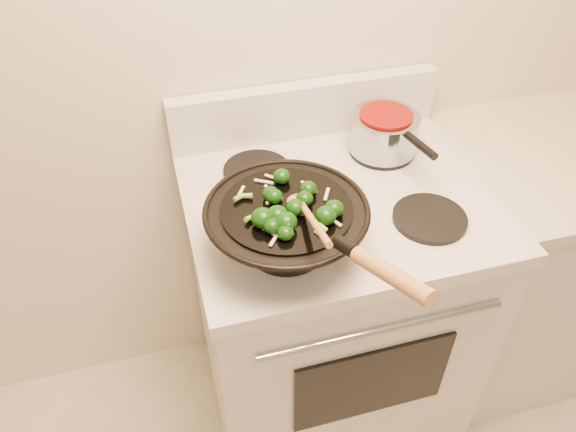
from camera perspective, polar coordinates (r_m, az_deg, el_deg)
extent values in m
cube|color=silver|center=(1.78, 4.24, -9.90)|extent=(0.76, 0.64, 0.88)
cube|color=silver|center=(1.45, 5.13, 1.50)|extent=(0.78, 0.66, 0.04)
cube|color=silver|center=(1.63, 1.78, 10.77)|extent=(0.78, 0.05, 0.16)
cylinder|color=#999DA1|center=(1.33, 9.61, -11.34)|extent=(0.60, 0.02, 0.02)
cube|color=black|center=(1.52, 8.54, -16.45)|extent=(0.42, 0.01, 0.28)
cylinder|color=black|center=(1.29, -0.15, -3.09)|extent=(0.18, 0.18, 0.01)
cylinder|color=black|center=(1.40, 14.19, -0.23)|extent=(0.18, 0.18, 0.01)
cylinder|color=black|center=(1.51, -3.19, 4.64)|extent=(0.18, 0.18, 0.01)
cylinder|color=black|center=(1.61, 9.49, 6.64)|extent=(0.18, 0.18, 0.01)
cube|color=silver|center=(2.15, 25.35, -3.75)|extent=(0.88, 0.60, 0.88)
torus|color=black|center=(1.21, -0.15, 0.65)|extent=(0.36, 0.36, 0.01)
cylinder|color=black|center=(1.21, -0.15, 0.76)|extent=(0.29, 0.29, 0.01)
cylinder|color=black|center=(1.05, 5.91, -3.12)|extent=(0.05, 0.07, 0.04)
cylinder|color=#A16C3F|center=(0.97, 10.49, -5.94)|extent=(0.09, 0.19, 0.08)
ellipsoid|color=black|center=(1.13, -0.25, -1.74)|extent=(0.03, 0.03, 0.03)
cylinder|color=#3E782B|center=(1.14, 0.26, -1.93)|extent=(0.02, 0.02, 0.01)
ellipsoid|color=black|center=(1.14, -1.62, -1.00)|extent=(0.04, 0.04, 0.03)
ellipsoid|color=black|center=(1.15, -0.21, -0.60)|extent=(0.05, 0.05, 0.04)
ellipsoid|color=black|center=(1.18, 0.74, 0.86)|extent=(0.04, 0.04, 0.04)
cylinder|color=#3E782B|center=(1.19, 1.30, 0.58)|extent=(0.02, 0.02, 0.02)
ellipsoid|color=black|center=(1.21, 1.69, 1.79)|extent=(0.04, 0.04, 0.03)
ellipsoid|color=black|center=(1.23, 2.07, 2.79)|extent=(0.04, 0.04, 0.03)
ellipsoid|color=black|center=(1.21, -1.43, 2.02)|extent=(0.04, 0.04, 0.03)
cylinder|color=#3E782B|center=(1.22, -0.91, 1.78)|extent=(0.02, 0.02, 0.02)
ellipsoid|color=black|center=(1.27, -0.63, 4.05)|extent=(0.04, 0.04, 0.03)
ellipsoid|color=black|center=(1.22, -1.76, 2.27)|extent=(0.04, 0.04, 0.03)
ellipsoid|color=black|center=(1.16, -1.10, 0.10)|extent=(0.05, 0.05, 0.04)
cylinder|color=#3E782B|center=(1.17, -0.44, -0.24)|extent=(0.01, 0.02, 0.01)
ellipsoid|color=black|center=(1.16, 3.86, 0.05)|extent=(0.05, 0.05, 0.04)
ellipsoid|color=black|center=(1.15, -2.60, -0.20)|extent=(0.05, 0.05, 0.04)
ellipsoid|color=black|center=(1.18, 4.70, 0.77)|extent=(0.04, 0.04, 0.04)
cylinder|color=#3E782B|center=(1.20, 5.25, 0.48)|extent=(0.02, 0.01, 0.02)
cube|color=silver|center=(1.25, -4.77, 2.55)|extent=(0.02, 0.03, 0.00)
cube|color=silver|center=(1.13, -1.42, -2.42)|extent=(0.03, 0.03, 0.00)
cube|color=silver|center=(1.26, 2.11, 2.97)|extent=(0.03, 0.05, 0.00)
cube|color=silver|center=(1.17, -1.76, -0.78)|extent=(0.04, 0.03, 0.00)
cube|color=silver|center=(1.29, -1.51, 3.92)|extent=(0.04, 0.04, 0.00)
cube|color=silver|center=(1.18, 4.61, -0.44)|extent=(0.03, 0.05, 0.00)
cube|color=silver|center=(1.17, 0.30, -0.57)|extent=(0.02, 0.04, 0.00)
cube|color=silver|center=(1.28, -2.48, 3.51)|extent=(0.04, 0.03, 0.00)
cube|color=silver|center=(1.14, 3.49, -2.09)|extent=(0.02, 0.04, 0.00)
cube|color=silver|center=(1.24, 3.95, 2.22)|extent=(0.03, 0.04, 0.00)
cylinder|color=#75AB37|center=(1.17, -3.93, -0.22)|extent=(0.03, 0.03, 0.01)
cylinder|color=#75AB37|center=(1.23, -4.20, 2.06)|extent=(0.02, 0.02, 0.01)
cylinder|color=#75AB37|center=(1.16, 3.47, -0.59)|extent=(0.02, 0.03, 0.01)
cylinder|color=#75AB37|center=(1.15, 3.52, -1.19)|extent=(0.02, 0.03, 0.02)
cylinder|color=#75AB37|center=(1.19, 1.43, 0.49)|extent=(0.03, 0.02, 0.02)
cylinder|color=#75AB37|center=(1.23, -5.04, 1.88)|extent=(0.03, 0.02, 0.01)
sphere|color=beige|center=(1.14, -1.49, -1.78)|extent=(0.01, 0.01, 0.01)
sphere|color=beige|center=(1.16, -2.08, -1.01)|extent=(0.01, 0.01, 0.01)
sphere|color=beige|center=(1.19, -2.83, 0.10)|extent=(0.01, 0.01, 0.01)
sphere|color=beige|center=(1.26, -2.26, 3.01)|extent=(0.01, 0.01, 0.01)
sphere|color=beige|center=(1.22, -2.10, 1.33)|extent=(0.01, 0.01, 0.01)
ellipsoid|color=#A16C3F|center=(1.21, 1.17, 1.62)|extent=(0.06, 0.05, 0.02)
cylinder|color=#A16C3F|center=(1.10, 2.59, -0.58)|extent=(0.03, 0.23, 0.09)
cylinder|color=#999DA1|center=(1.58, 9.72, 8.39)|extent=(0.19, 0.19, 0.10)
cylinder|color=#710805|center=(1.55, 9.95, 10.08)|extent=(0.14, 0.14, 0.01)
cylinder|color=black|center=(1.46, 13.33, 6.98)|extent=(0.04, 0.12, 0.02)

